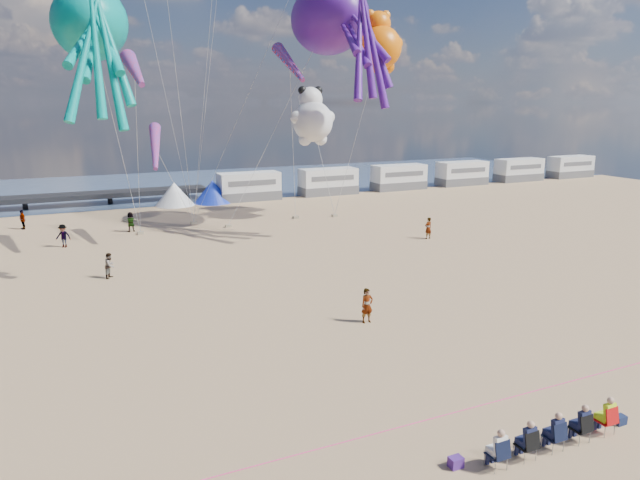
{
  "coord_description": "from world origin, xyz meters",
  "views": [
    {
      "loc": [
        -12.33,
        -19.06,
        10.31
      ],
      "look_at": [
        -0.96,
        6.0,
        3.67
      ],
      "focal_mm": 32.0,
      "sensor_mm": 36.0,
      "label": 1
    }
  ],
  "objects_px": {
    "sandbag_b": "(228,226)",
    "kite_octopus_purple": "(329,18)",
    "beachgoer_1": "(110,265)",
    "cooler_purple": "(456,462)",
    "spectator_row": "(554,430)",
    "sandbag_a": "(141,233)",
    "motorhome_1": "(328,182)",
    "sandbag_e": "(194,223)",
    "motorhome_2": "(399,177)",
    "beachgoer_4": "(131,222)",
    "windsock_left": "(134,70)",
    "kite_octopus_teal": "(90,23)",
    "beachgoer_3": "(22,220)",
    "beachgoer_5": "(428,228)",
    "sandbag_c": "(335,215)",
    "sandbag_d": "(296,217)",
    "kite_teddy_orange": "(380,48)",
    "motorhome_4": "(519,170)",
    "motorhome_5": "(570,167)",
    "windsock_mid": "(290,63)",
    "beachgoer_2": "(63,236)",
    "motorhome_3": "(462,173)",
    "cooler_navy": "(620,420)",
    "kite_panda": "(313,122)",
    "tent_white": "(174,194)",
    "tent_blue": "(213,191)",
    "windsock_right": "(155,147)",
    "standing_person": "(367,306)",
    "motorhome_0": "(249,186)"
  },
  "relations": [
    {
      "from": "motorhome_4",
      "to": "cooler_navy",
      "type": "distance_m",
      "value": 62.59
    },
    {
      "from": "motorhome_4",
      "to": "motorhome_5",
      "type": "distance_m",
      "value": 9.5
    },
    {
      "from": "motorhome_1",
      "to": "sandbag_e",
      "type": "relative_size",
      "value": 13.2
    },
    {
      "from": "motorhome_5",
      "to": "windsock_mid",
      "type": "distance_m",
      "value": 53.02
    },
    {
      "from": "motorhome_1",
      "to": "motorhome_2",
      "type": "relative_size",
      "value": 1.0
    },
    {
      "from": "motorhome_4",
      "to": "sandbag_e",
      "type": "relative_size",
      "value": 13.2
    },
    {
      "from": "windsock_right",
      "to": "sandbag_b",
      "type": "bearing_deg",
      "value": 30.71
    },
    {
      "from": "kite_teddy_orange",
      "to": "windsock_left",
      "type": "bearing_deg",
      "value": -158.98
    },
    {
      "from": "spectator_row",
      "to": "sandbag_a",
      "type": "bearing_deg",
      "value": 101.92
    },
    {
      "from": "motorhome_0",
      "to": "windsock_mid",
      "type": "bearing_deg",
      "value": -95.36
    },
    {
      "from": "kite_octopus_teal",
      "to": "kite_teddy_orange",
      "type": "distance_m",
      "value": 23.28
    },
    {
      "from": "beachgoer_3",
      "to": "sandbag_c",
      "type": "xyz_separation_m",
      "value": [
        26.14,
        -5.92,
        -0.71
      ]
    },
    {
      "from": "sandbag_c",
      "to": "sandbag_d",
      "type": "distance_m",
      "value": 3.69
    },
    {
      "from": "beachgoer_3",
      "to": "sandbag_e",
      "type": "xyz_separation_m",
      "value": [
        13.47,
        -3.83,
        -0.71
      ]
    },
    {
      "from": "motorhome_1",
      "to": "beachgoer_4",
      "type": "bearing_deg",
      "value": -154.55
    },
    {
      "from": "windsock_right",
      "to": "cooler_purple",
      "type": "bearing_deg",
      "value": -74.52
    },
    {
      "from": "beachgoer_3",
      "to": "motorhome_1",
      "type": "bearing_deg",
      "value": 73.76
    },
    {
      "from": "motorhome_2",
      "to": "beachgoer_2",
      "type": "height_order",
      "value": "motorhome_2"
    },
    {
      "from": "kite_panda",
      "to": "tent_blue",
      "type": "bearing_deg",
      "value": 119.71
    },
    {
      "from": "motorhome_1",
      "to": "motorhome_3",
      "type": "distance_m",
      "value": 19.0
    },
    {
      "from": "tent_white",
      "to": "beachgoer_4",
      "type": "distance_m",
      "value": 12.33
    },
    {
      "from": "sandbag_a",
      "to": "kite_octopus_teal",
      "type": "height_order",
      "value": "kite_octopus_teal"
    },
    {
      "from": "motorhome_2",
      "to": "sandbag_e",
      "type": "height_order",
      "value": "motorhome_2"
    },
    {
      "from": "standing_person",
      "to": "kite_octopus_purple",
      "type": "distance_m",
      "value": 27.74
    },
    {
      "from": "motorhome_4",
      "to": "spectator_row",
      "type": "height_order",
      "value": "motorhome_4"
    },
    {
      "from": "sandbag_a",
      "to": "sandbag_b",
      "type": "xyz_separation_m",
      "value": [
        7.16,
        -0.34,
        0.0
      ]
    },
    {
      "from": "motorhome_1",
      "to": "spectator_row",
      "type": "distance_m",
      "value": 50.25
    },
    {
      "from": "sandbag_b",
      "to": "kite_octopus_purple",
      "type": "distance_m",
      "value": 18.84
    },
    {
      "from": "kite_panda",
      "to": "sandbag_e",
      "type": "bearing_deg",
      "value": 174.84
    },
    {
      "from": "tent_blue",
      "to": "sandbag_b",
      "type": "height_order",
      "value": "tent_blue"
    },
    {
      "from": "sandbag_b",
      "to": "sandbag_c",
      "type": "xyz_separation_m",
      "value": [
        10.27,
        0.43,
        0.0
      ]
    },
    {
      "from": "motorhome_3",
      "to": "tent_blue",
      "type": "xyz_separation_m",
      "value": [
        -32.5,
        0.0,
        -0.3
      ]
    },
    {
      "from": "beachgoer_2",
      "to": "sandbag_a",
      "type": "xyz_separation_m",
      "value": [
        5.68,
        2.12,
        -0.74
      ]
    },
    {
      "from": "kite_octopus_purple",
      "to": "windsock_left",
      "type": "distance_m",
      "value": 16.37
    },
    {
      "from": "sandbag_b",
      "to": "motorhome_2",
      "type": "bearing_deg",
      "value": 26.97
    },
    {
      "from": "beachgoer_4",
      "to": "windsock_left",
      "type": "xyz_separation_m",
      "value": [
        0.34,
        -6.79,
        11.62
      ]
    },
    {
      "from": "kite_octopus_teal",
      "to": "beachgoer_3",
      "type": "bearing_deg",
      "value": 116.3
    },
    {
      "from": "sandbag_b",
      "to": "motorhome_1",
      "type": "bearing_deg",
      "value": 39.47
    },
    {
      "from": "beachgoer_4",
      "to": "sandbag_b",
      "type": "distance_m",
      "value": 7.94
    },
    {
      "from": "sandbag_e",
      "to": "kite_teddy_orange",
      "type": "relative_size",
      "value": 0.08
    },
    {
      "from": "beachgoer_1",
      "to": "cooler_purple",
      "type": "bearing_deg",
      "value": -132.67
    },
    {
      "from": "cooler_navy",
      "to": "kite_panda",
      "type": "distance_m",
      "value": 39.82
    },
    {
      "from": "standing_person",
      "to": "sandbag_d",
      "type": "bearing_deg",
      "value": 75.23
    },
    {
      "from": "beachgoer_5",
      "to": "sandbag_c",
      "type": "relative_size",
      "value": 3.38
    },
    {
      "from": "motorhome_2",
      "to": "kite_teddy_orange",
      "type": "bearing_deg",
      "value": -127.83
    },
    {
      "from": "sandbag_b",
      "to": "motorhome_0",
      "type": "bearing_deg",
      "value": 65.15
    },
    {
      "from": "spectator_row",
      "to": "sandbag_d",
      "type": "relative_size",
      "value": 12.2
    },
    {
      "from": "beachgoer_2",
      "to": "sandbag_e",
      "type": "height_order",
      "value": "beachgoer_2"
    },
    {
      "from": "motorhome_3",
      "to": "cooler_navy",
      "type": "relative_size",
      "value": 17.37
    },
    {
      "from": "beachgoer_2",
      "to": "sandbag_e",
      "type": "bearing_deg",
      "value": 48.1
    }
  ]
}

